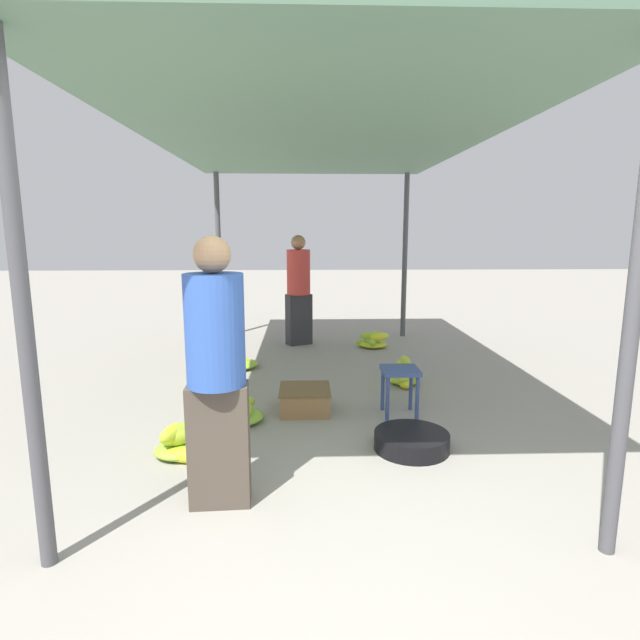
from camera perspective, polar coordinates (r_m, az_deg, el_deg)
ground_plane at (r=2.69m, az=1.95°, el=-29.13°), size 40.00×40.00×0.00m
canopy_post_front_left at (r=2.76m, az=-30.77°, el=0.21°), size 0.08×0.08×2.60m
canopy_post_front_right at (r=2.91m, az=32.14°, el=0.55°), size 0.08×0.08×2.60m
canopy_post_back_left at (r=8.11m, az=-11.47°, el=7.08°), size 0.08×0.08×2.60m
canopy_post_back_right at (r=8.16m, az=9.67°, el=7.16°), size 0.08×0.08×2.60m
canopy_tarp at (r=5.26m, az=-0.29°, el=20.12°), size 3.36×6.01×0.04m
vendor_foreground at (r=3.11m, az=-11.75°, el=-5.63°), size 0.38×0.37×1.68m
stool at (r=4.72m, az=9.12°, el=-6.55°), size 0.34×0.34×0.45m
basin_black at (r=4.11m, az=10.42°, el=-13.45°), size 0.59×0.59×0.14m
banana_pile_left_0 at (r=4.08m, az=-15.68°, el=-13.48°), size 0.50×0.44×0.26m
banana_pile_left_1 at (r=4.66m, az=-9.90°, el=-10.37°), size 0.57×0.50×0.21m
banana_pile_left_2 at (r=5.77m, az=-12.24°, el=-6.49°), size 0.55×0.50×0.19m
banana_pile_left_3 at (r=6.38m, az=-10.01°, el=-4.85°), size 0.60×0.53×0.22m
banana_pile_right_0 at (r=5.69m, az=9.63°, el=-6.30°), size 0.36×0.46×0.33m
banana_pile_right_1 at (r=7.41m, az=6.01°, el=-2.37°), size 0.52×0.40×0.24m
crate_near at (r=4.83m, az=-1.74°, el=-9.06°), size 0.48×0.48×0.23m
shopper_walking_mid at (r=7.50m, az=-2.46°, el=3.64°), size 0.46×0.46×1.65m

